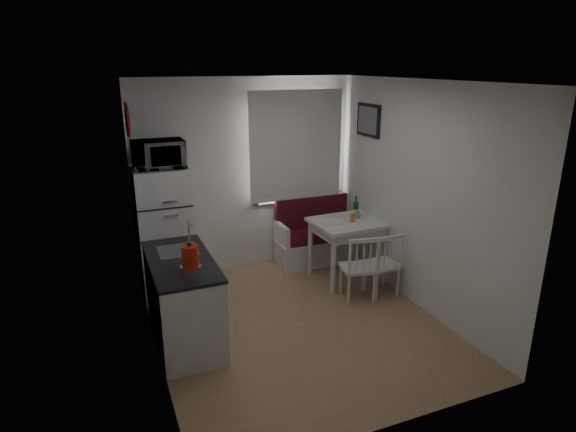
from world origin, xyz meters
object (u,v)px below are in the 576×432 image
chair_left (362,262)px  chair_right (386,258)px  kitchen_counter (183,299)px  kettle (190,256)px  dining_table (353,227)px  microwave (158,154)px  wine_bottle (356,207)px  fridge (164,230)px  bench (320,240)px

chair_left → chair_right: chair_left is taller
kitchen_counter → chair_left: (2.12, 0.02, 0.06)m
kitchen_counter → chair_right: kitchen_counter is taller
kettle → dining_table: bearing=22.6°
chair_left → microwave: size_ratio=0.77×
microwave → wine_bottle: (2.43, -0.42, -0.80)m
fridge → wine_bottle: size_ratio=5.52×
microwave → kettle: (0.03, -1.48, -0.72)m
dining_table → wine_bottle: (0.08, 0.10, 0.23)m
chair_right → kettle: size_ratio=1.67×
bench → chair_left: (-0.10, -1.33, 0.21)m
fridge → kettle: 1.55m
chair_right → fridge: bearing=151.4°
kettle → chair_left: bearing=8.5°
chair_left → wine_bottle: bearing=76.5°
bench → microwave: size_ratio=2.21×
kitchen_counter → kettle: bearing=-80.3°
bench → microwave: 2.63m
chair_left → fridge: size_ratio=0.29×
chair_right → microwave: bearing=152.4°
kitchen_counter → fridge: (0.02, 1.24, 0.34)m
microwave → bench: bearing=4.2°
fridge → kettle: fridge is taller
kitchen_counter → microwave: (0.02, 1.19, 1.29)m
bench → fridge: size_ratio=0.82×
bench → dining_table: 0.80m
kitchen_counter → wine_bottle: 2.62m
bench → chair_left: bench is taller
fridge → microwave: microwave is taller
fridge → microwave: size_ratio=2.69×
fridge → kettle: bearing=-88.9°
kitchen_counter → chair_right: bearing=0.5°
chair_right → bench: bearing=98.1°
microwave → kettle: size_ratio=2.24×
chair_right → wine_bottle: size_ratio=1.53×
kitchen_counter → dining_table: bearing=16.0°
bench → kettle: bearing=-142.8°
dining_table → chair_right: size_ratio=2.51×
dining_table → microwave: size_ratio=1.88×
kitchen_counter → chair_left: bearing=0.6°
chair_left → kettle: kettle is taller
dining_table → microwave: bearing=165.1°
bench → kettle: (-2.17, -1.64, 0.72)m
bench → chair_left: 1.35m
chair_right → kettle: 2.48m
bench → wine_bottle: bearing=-68.0°
chair_right → dining_table: bearing=95.3°
microwave → wine_bottle: 2.59m
microwave → dining_table: bearing=-12.4°
fridge → kettle: size_ratio=6.02×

